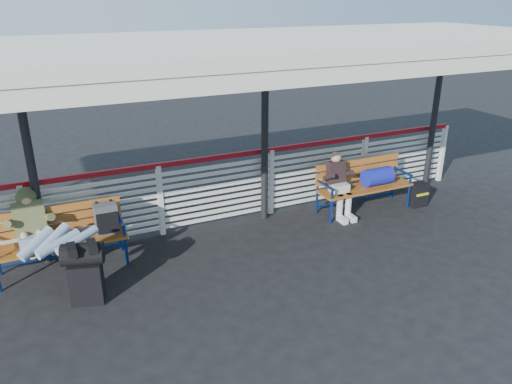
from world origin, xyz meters
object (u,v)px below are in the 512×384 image
bench_left (74,229)px  companion_person (339,184)px  traveler_man (49,236)px  bench_right (369,179)px  luggage_stack (85,271)px  suitcase_side (419,195)px

bench_left → companion_person: size_ratio=1.57×
traveler_man → bench_right: bearing=2.6°
luggage_stack → suitcase_side: luggage_stack is taller
bench_left → companion_person: companion_person is taller
bench_right → companion_person: size_ratio=1.57×
suitcase_side → traveler_man: bearing=-179.4°
bench_left → suitcase_side: size_ratio=4.03×
bench_right → traveler_man: 5.45m
traveler_man → companion_person: (4.78, 0.24, -0.12)m
bench_left → luggage_stack: bearing=-89.8°
traveler_man → companion_person: bearing=2.8°
bench_left → companion_person: (4.44, -0.11, 0.00)m
bench_left → suitcase_side: 6.06m
companion_person → suitcase_side: 1.67m
traveler_man → suitcase_side: size_ratio=3.66×
bench_left → companion_person: bearing=-1.4°
companion_person → traveler_man: bearing=-177.2°
suitcase_side → bench_left: bearing=177.2°
bench_left → bench_right: size_ratio=1.00×
bench_left → traveler_man: (-0.34, -0.35, 0.12)m
bench_left → bench_right: 5.10m
bench_right → luggage_stack: bearing=-169.6°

